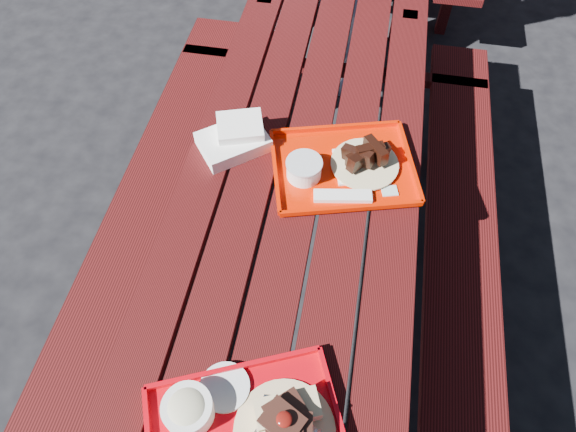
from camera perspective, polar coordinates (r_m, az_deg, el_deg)
name	(u,v)px	position (r m, az deg, el deg)	size (l,w,h in m)	color
ground	(294,297)	(2.21, 0.71, -8.95)	(60.00, 60.00, 0.00)	black
picnic_table_near	(296,224)	(1.72, 0.90, -0.86)	(1.41, 2.40, 0.75)	#480D0E
near_tray	(244,428)	(1.24, -4.89, -22.46)	(0.53, 0.48, 0.14)	#BC030E
far_tray	(341,167)	(1.60, 5.94, 5.43)	(0.51, 0.44, 0.07)	red
white_cloth	(235,138)	(1.66, -5.88, 8.64)	(0.26, 0.25, 0.09)	white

